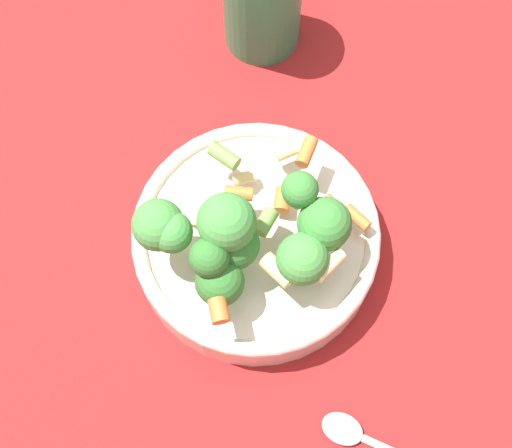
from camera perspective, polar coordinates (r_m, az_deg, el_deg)
ground_plane at (r=0.67m, az=0.00°, el=-1.97°), size 3.00×3.00×0.00m
bowl at (r=0.64m, az=0.00°, el=-1.21°), size 0.22×0.22×0.05m
pasta_salad at (r=0.57m, az=-0.84°, el=-1.13°), size 0.19×0.18×0.09m
spoon at (r=0.63m, az=9.89°, el=-17.08°), size 0.17×0.05×0.01m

